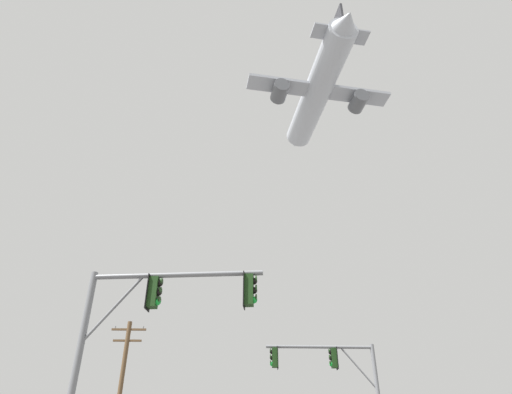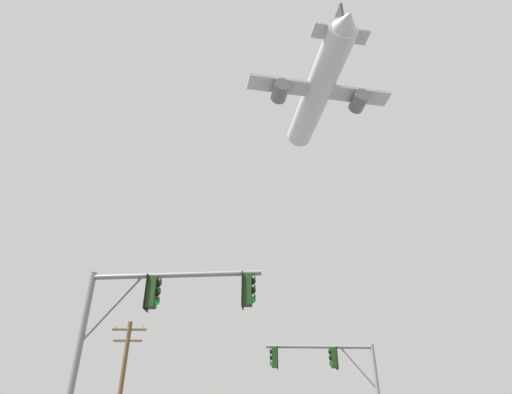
{
  "view_description": "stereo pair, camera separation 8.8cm",
  "coord_description": "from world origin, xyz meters",
  "views": [
    {
      "loc": [
        -1.08,
        -5.12,
        1.11
      ],
      "look_at": [
        -0.46,
        19.4,
        15.6
      ],
      "focal_mm": 30.91,
      "sensor_mm": 36.0,
      "label": 1
    },
    {
      "loc": [
        -1.0,
        -5.13,
        1.11
      ],
      "look_at": [
        -0.46,
        19.4,
        15.6
      ],
      "focal_mm": 30.91,
      "sensor_mm": 36.0,
      "label": 2
    }
  ],
  "objects": [
    {
      "name": "signal_pole_near",
      "position": [
        -3.88,
        7.55,
        4.45
      ],
      "size": [
        5.22,
        0.78,
        5.95
      ],
      "color": "slate",
      "rests_on": "ground"
    },
    {
      "name": "signal_pole_far",
      "position": [
        3.41,
        17.34,
        4.45
      ],
      "size": [
        5.38,
        0.51,
        5.94
      ],
      "color": "slate",
      "rests_on": "ground"
    },
    {
      "name": "utility_pole",
      "position": [
        -8.56,
        23.89,
        4.63
      ],
      "size": [
        2.2,
        0.28,
        8.68
      ],
      "color": "brown",
      "rests_on": "ground"
    },
    {
      "name": "airplane",
      "position": [
        8.01,
        36.94,
        42.06
      ],
      "size": [
        18.73,
        24.25,
        6.6
      ],
      "color": "#B7BCC6"
    }
  ]
}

